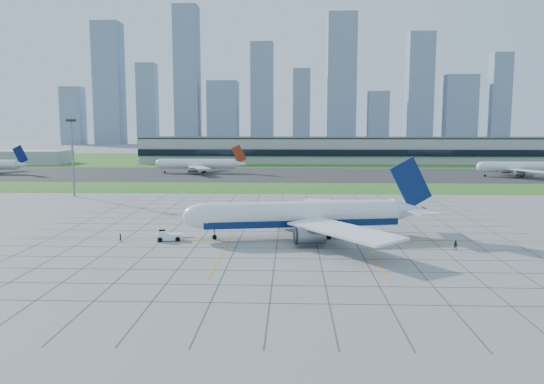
{
  "coord_description": "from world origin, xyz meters",
  "views": [
    {
      "loc": [
        2.88,
        -108.65,
        23.9
      ],
      "look_at": [
        -2.02,
        23.36,
        7.0
      ],
      "focal_mm": 35.0,
      "sensor_mm": 36.0,
      "label": 1
    }
  ],
  "objects_px": {
    "airliner": "(303,215)",
    "crew_far": "(456,245)",
    "crew_near": "(121,238)",
    "distant_jet_1": "(199,164)",
    "light_mast": "(72,148)",
    "pushback_tug": "(168,236)",
    "distant_jet_2": "(516,167)"
  },
  "relations": [
    {
      "from": "light_mast",
      "to": "distant_jet_2",
      "type": "height_order",
      "value": "light_mast"
    },
    {
      "from": "crew_near",
      "to": "airliner",
      "type": "bearing_deg",
      "value": -73.24
    },
    {
      "from": "crew_far",
      "to": "crew_near",
      "type": "bearing_deg",
      "value": -167.09
    },
    {
      "from": "distant_jet_1",
      "to": "distant_jet_2",
      "type": "xyz_separation_m",
      "value": [
        148.77,
        -13.17,
        -0.0
      ]
    },
    {
      "from": "light_mast",
      "to": "crew_near",
      "type": "relative_size",
      "value": 15.2
    },
    {
      "from": "distant_jet_1",
      "to": "distant_jet_2",
      "type": "height_order",
      "value": "same"
    },
    {
      "from": "light_mast",
      "to": "pushback_tug",
      "type": "bearing_deg",
      "value": -54.75
    },
    {
      "from": "airliner",
      "to": "distant_jet_2",
      "type": "distance_m",
      "value": 168.35
    },
    {
      "from": "airliner",
      "to": "distant_jet_1",
      "type": "height_order",
      "value": "airliner"
    },
    {
      "from": "distant_jet_1",
      "to": "airliner",
      "type": "bearing_deg",
      "value": -71.94
    },
    {
      "from": "distant_jet_2",
      "to": "crew_far",
      "type": "bearing_deg",
      "value": -116.03
    },
    {
      "from": "pushback_tug",
      "to": "distant_jet_2",
      "type": "distance_m",
      "value": 189.78
    },
    {
      "from": "crew_far",
      "to": "distant_jet_2",
      "type": "height_order",
      "value": "distant_jet_2"
    },
    {
      "from": "crew_near",
      "to": "distant_jet_1",
      "type": "bearing_deg",
      "value": 11.72
    },
    {
      "from": "pushback_tug",
      "to": "distant_jet_2",
      "type": "bearing_deg",
      "value": 37.54
    },
    {
      "from": "crew_near",
      "to": "distant_jet_1",
      "type": "relative_size",
      "value": 0.04
    },
    {
      "from": "pushback_tug",
      "to": "distant_jet_2",
      "type": "relative_size",
      "value": 0.19
    },
    {
      "from": "pushback_tug",
      "to": "distant_jet_2",
      "type": "height_order",
      "value": "distant_jet_2"
    },
    {
      "from": "pushback_tug",
      "to": "distant_jet_1",
      "type": "height_order",
      "value": "distant_jet_1"
    },
    {
      "from": "light_mast",
      "to": "crew_near",
      "type": "xyz_separation_m",
      "value": [
        37.85,
        -68.36,
        -15.34
      ]
    },
    {
      "from": "airliner",
      "to": "crew_far",
      "type": "height_order",
      "value": "airliner"
    },
    {
      "from": "light_mast",
      "to": "distant_jet_1",
      "type": "xyz_separation_m",
      "value": [
        26.96,
        85.92,
        -11.69
      ]
    },
    {
      "from": "airliner",
      "to": "crew_near",
      "type": "height_order",
      "value": "airliner"
    },
    {
      "from": "light_mast",
      "to": "airliner",
      "type": "relative_size",
      "value": 0.47
    },
    {
      "from": "light_mast",
      "to": "pushback_tug",
      "type": "relative_size",
      "value": 3.22
    },
    {
      "from": "light_mast",
      "to": "airliner",
      "type": "xyz_separation_m",
      "value": [
        75.31,
        -62.38,
        -11.53
      ]
    },
    {
      "from": "airliner",
      "to": "distant_jet_2",
      "type": "relative_size",
      "value": 1.27
    },
    {
      "from": "light_mast",
      "to": "distant_jet_1",
      "type": "bearing_deg",
      "value": 72.58
    },
    {
      "from": "airliner",
      "to": "crew_near",
      "type": "xyz_separation_m",
      "value": [
        -37.46,
        -5.98,
        -3.81
      ]
    },
    {
      "from": "distant_jet_1",
      "to": "crew_near",
      "type": "bearing_deg",
      "value": -85.96
    },
    {
      "from": "light_mast",
      "to": "distant_jet_2",
      "type": "xyz_separation_m",
      "value": [
        175.73,
        72.74,
        -11.7
      ]
    },
    {
      "from": "airliner",
      "to": "crew_near",
      "type": "bearing_deg",
      "value": 179.19
    }
  ]
}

